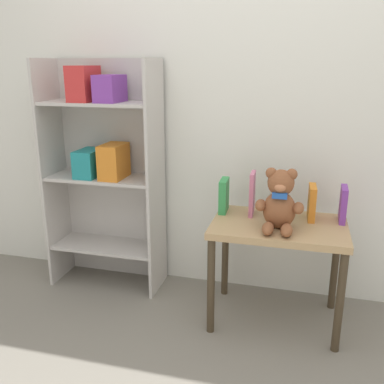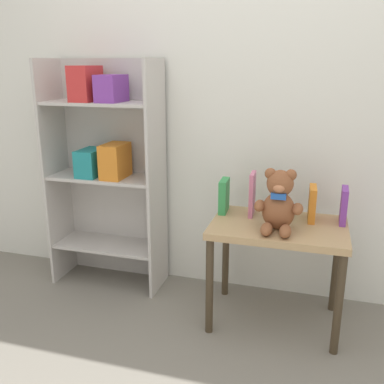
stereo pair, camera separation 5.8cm
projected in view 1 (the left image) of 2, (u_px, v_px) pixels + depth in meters
The scene contains 9 objects.
wall_back at pixel (246, 84), 2.42m from camera, with size 4.80×0.06×2.50m.
bookshelf_side at pixel (105, 161), 2.60m from camera, with size 0.69×0.30×1.39m.
display_table at pixel (278, 238), 2.24m from camera, with size 0.69×0.46×0.56m.
teddy_bear at pixel (280, 202), 2.10m from camera, with size 0.24×0.22×0.31m.
book_standing_green at pixel (224, 196), 2.37m from camera, with size 0.04×0.14×0.19m, color #33934C.
book_standing_pink at pixel (252, 194), 2.31m from camera, with size 0.02×0.12×0.24m, color #D17093.
book_standing_teal at pixel (282, 196), 2.27m from camera, with size 0.04×0.11×0.23m, color teal.
book_standing_orange at pixel (312, 203), 2.26m from camera, with size 0.03×0.15×0.18m, color orange.
book_standing_purple at pixel (343, 204), 2.22m from camera, with size 0.03×0.14×0.19m, color purple.
Camera 1 is at (0.34, -1.10, 1.36)m, focal length 40.00 mm.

